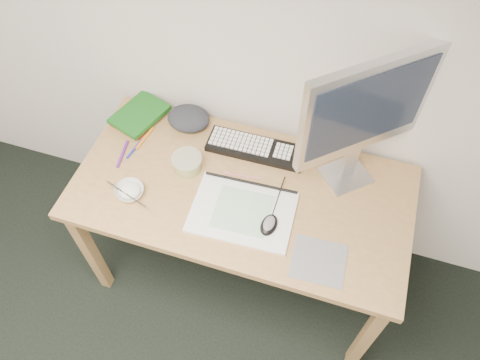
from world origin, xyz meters
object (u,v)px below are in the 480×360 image
Objects in this scene: keyboard at (256,149)px; sketchpad at (243,212)px; monitor at (365,112)px; desk at (241,201)px; rice_bowl at (130,191)px.

sketchpad is at bearing -83.78° from keyboard.
keyboard is at bearing 94.50° from sketchpad.
keyboard is 0.70× the size of monitor.
sketchpad is 0.66× the size of monitor.
rice_bowl reaches higher than desk.
desk is 0.65m from monitor.
sketchpad is 0.95× the size of keyboard.
desk is at bearing 20.15° from rice_bowl.
monitor is at bearing 23.73° from rice_bowl.
monitor is at bearing 37.76° from sketchpad.
sketchpad is at bearing -70.24° from desk.
rice_bowl is at bearing 161.54° from monitor.
monitor reaches higher than sketchpad.
keyboard is (-0.04, 0.32, 0.01)m from sketchpad.
desk is at bearing -89.90° from keyboard.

